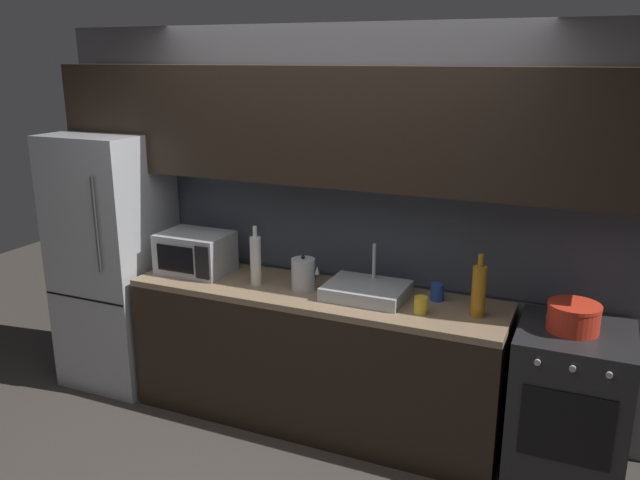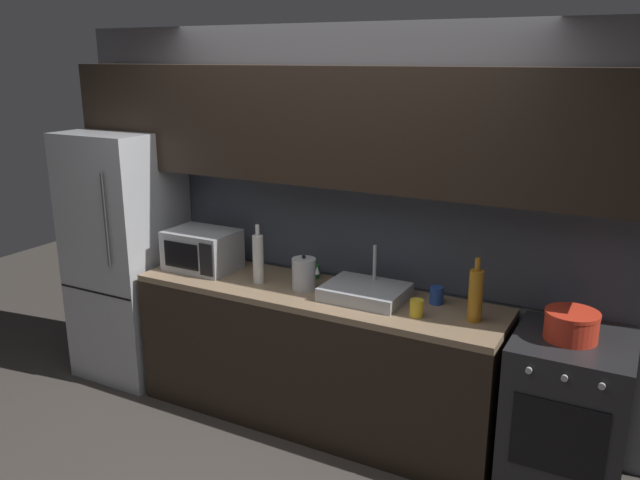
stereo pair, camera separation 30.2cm
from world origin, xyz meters
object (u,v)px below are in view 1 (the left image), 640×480
refrigerator (115,260)px  oven_range (568,407)px  mug_yellow (421,305)px  kettle (303,274)px  mug_blue (437,292)px  microwave (195,253)px  cooking_pot (574,317)px  wine_bottle_amber (479,290)px  mug_green (309,271)px  wine_bottle_white (256,260)px

refrigerator → oven_range: bearing=-0.0°
refrigerator → mug_yellow: refrigerator is taller
kettle → mug_blue: (0.81, 0.15, -0.05)m
microwave → cooking_pot: (2.38, -0.02, -0.06)m
mug_blue → wine_bottle_amber: bearing=-29.2°
refrigerator → mug_green: refrigerator is taller
wine_bottle_white → mug_blue: wine_bottle_white is taller
refrigerator → oven_range: size_ratio=2.00×
mug_blue → refrigerator: bearing=-176.3°
microwave → wine_bottle_amber: 1.88m
wine_bottle_white → mug_blue: bearing=9.3°
microwave → wine_bottle_white: wine_bottle_white is taller
microwave → refrigerator: bearing=-178.4°
wine_bottle_white → cooking_pot: 1.89m
oven_range → wine_bottle_amber: bearing=179.6°
wine_bottle_amber → kettle: bearing=-179.8°
mug_yellow → cooking_pot: cooking_pot is taller
microwave → mug_green: size_ratio=5.15×
mug_blue → cooking_pot: size_ratio=0.38×
wine_bottle_amber → mug_green: 1.15m
kettle → wine_bottle_white: size_ratio=0.58×
oven_range → wine_bottle_white: 2.01m
oven_range → mug_yellow: (-0.83, -0.09, 0.50)m
mug_green → wine_bottle_amber: bearing=-10.4°
oven_range → mug_yellow: mug_yellow is taller
wine_bottle_white → mug_yellow: 1.10m
oven_range → cooking_pot: cooking_pot is taller
microwave → mug_blue: 1.62m
microwave → wine_bottle_white: bearing=-6.2°
kettle → cooking_pot: size_ratio=0.81×
cooking_pot → mug_green: bearing=172.7°
wine_bottle_white → mug_green: size_ratio=4.28×
wine_bottle_white → microwave: bearing=173.8°
cooking_pot → wine_bottle_white: bearing=-178.9°
oven_range → wine_bottle_amber: 0.80m
mug_blue → cooking_pot: (0.77, -0.15, 0.02)m
mug_green → mug_yellow: mug_yellow is taller
refrigerator → mug_yellow: (2.26, -0.09, 0.05)m
kettle → oven_range: bearing=0.0°
refrigerator → kettle: 1.49m
mug_yellow → microwave: bearing=176.2°
oven_range → mug_yellow: bearing=-174.1°
refrigerator → wine_bottle_amber: size_ratio=4.99×
microwave → mug_green: microwave is taller
kettle → wine_bottle_white: 0.32m
wine_bottle_amber → mug_yellow: (-0.30, -0.09, -0.10)m
wine_bottle_amber → mug_yellow: bearing=-163.4°
kettle → wine_bottle_amber: bearing=0.2°
kettle → wine_bottle_white: (-0.32, -0.03, 0.06)m
wine_bottle_amber → mug_green: size_ratio=4.04×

